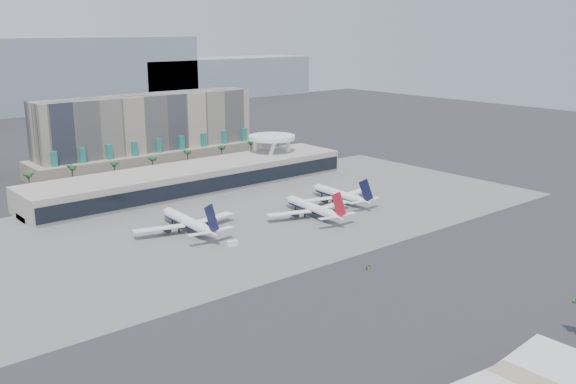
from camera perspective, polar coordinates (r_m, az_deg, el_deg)
ground at (r=242.79m, az=5.43°, el=-4.72°), size 900.00×900.00×0.00m
apron_pad at (r=282.24m, az=-2.50°, el=-1.91°), size 260.00×130.00×0.06m
mountain_ridge at (r=661.12m, az=-23.11°, el=9.01°), size 680.00×60.00×70.00m
hotel at (r=382.70m, az=-12.26°, el=4.70°), size 140.00×30.00×42.00m
terminal at (r=324.58m, az=-8.39°, el=1.31°), size 170.00×32.50×14.50m
saucer_structure at (r=357.98m, az=-1.45°, el=4.64°), size 26.00×26.00×21.89m
palm_row at (r=356.93m, az=-10.42°, el=3.07°), size 157.80×2.80×13.10m
airliner_left at (r=259.39m, az=-8.91°, el=-2.64°), size 44.66×46.04×15.88m
airliner_centre at (r=276.44m, az=2.19°, el=-1.43°), size 42.53×43.99×15.20m
airliner_right at (r=299.91m, az=4.58°, el=-0.22°), size 41.50×42.80×14.77m
service_vehicle_a at (r=241.48m, az=-4.96°, el=-4.56°), size 4.41×2.81×1.99m
service_vehicle_b at (r=289.05m, az=3.73°, el=-1.36°), size 3.65×2.62×1.70m
taxiway_sign at (r=220.06m, az=7.13°, el=-6.70°), size 2.01×0.85×0.92m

